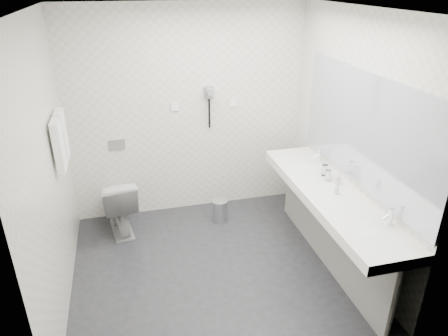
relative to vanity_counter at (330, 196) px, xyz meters
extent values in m
plane|color=#252529|center=(-1.12, 0.20, -0.80)|extent=(2.80, 2.80, 0.00)
plane|color=white|center=(-1.12, 0.20, 1.70)|extent=(2.80, 2.80, 0.00)
plane|color=silver|center=(-1.12, 1.50, 0.45)|extent=(2.80, 0.00, 2.80)
plane|color=silver|center=(-1.12, -1.10, 0.45)|extent=(2.80, 0.00, 2.80)
plane|color=silver|center=(-2.52, 0.20, 0.45)|extent=(0.00, 2.60, 2.60)
plane|color=silver|center=(0.27, 0.20, 0.45)|extent=(0.00, 2.60, 2.60)
cube|color=white|center=(0.00, 0.00, 0.00)|extent=(0.55, 2.20, 0.10)
cube|color=gray|center=(0.02, 0.00, -0.42)|extent=(0.03, 2.15, 0.75)
cylinder|color=silver|center=(0.05, -1.04, -0.42)|extent=(0.06, 0.06, 0.75)
cylinder|color=silver|center=(0.05, 1.04, -0.42)|extent=(0.06, 0.06, 0.75)
cube|color=#B2BCC6|center=(0.26, 0.00, 0.65)|extent=(0.02, 2.20, 1.05)
ellipsoid|color=white|center=(0.00, -0.65, 0.04)|extent=(0.40, 0.31, 0.05)
ellipsoid|color=white|center=(0.00, 0.65, 0.04)|extent=(0.40, 0.31, 0.05)
cylinder|color=silver|center=(0.19, -0.65, 0.12)|extent=(0.04, 0.04, 0.15)
cylinder|color=silver|center=(0.19, 0.65, 0.12)|extent=(0.04, 0.04, 0.15)
imported|color=white|center=(0.14, 0.13, 0.11)|extent=(0.05, 0.05, 0.11)
imported|color=white|center=(0.08, 0.21, 0.10)|extent=(0.09, 0.09, 0.09)
imported|color=white|center=(0.02, -0.06, 0.11)|extent=(0.05, 0.05, 0.12)
cylinder|color=silver|center=(0.09, 0.24, 0.10)|extent=(0.06, 0.06, 0.10)
cylinder|color=silver|center=(0.10, 0.33, 0.11)|extent=(0.08, 0.08, 0.12)
imported|color=white|center=(-2.03, 1.16, -0.46)|extent=(0.48, 0.73, 0.69)
cube|color=#B2B5BA|center=(-1.98, 1.49, 0.15)|extent=(0.18, 0.02, 0.12)
cylinder|color=#B2B5BA|center=(-0.85, 1.06, -0.67)|extent=(0.20, 0.20, 0.26)
cylinder|color=#B2B5BA|center=(-0.85, 1.06, -0.53)|extent=(0.19, 0.19, 0.02)
cylinder|color=silver|center=(-2.47, 0.75, 0.75)|extent=(0.02, 0.62, 0.02)
cube|color=white|center=(-2.46, 0.61, 0.53)|extent=(0.07, 0.24, 0.48)
cube|color=white|center=(-2.46, 0.89, 0.53)|extent=(0.07, 0.24, 0.48)
cube|color=gray|center=(-0.88, 1.47, 0.70)|extent=(0.10, 0.04, 0.14)
cylinder|color=gray|center=(-0.88, 1.40, 0.73)|extent=(0.08, 0.14, 0.08)
cylinder|color=black|center=(-0.88, 1.46, 0.45)|extent=(0.02, 0.02, 0.35)
cube|color=white|center=(-1.27, 1.49, 0.55)|extent=(0.09, 0.02, 0.09)
cube|color=white|center=(-0.57, 1.49, 0.55)|extent=(0.09, 0.02, 0.09)
camera|label=1|loc=(-1.85, -3.12, 1.93)|focal=32.87mm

